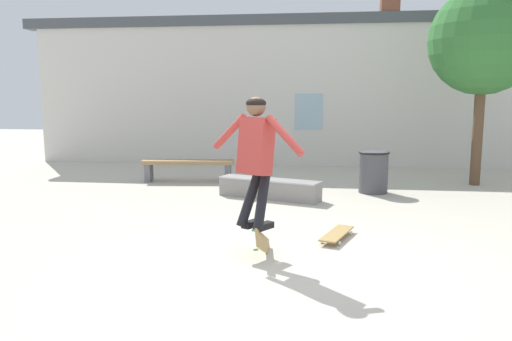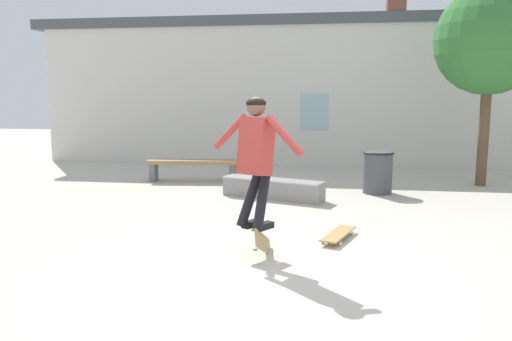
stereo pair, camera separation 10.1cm
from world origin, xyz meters
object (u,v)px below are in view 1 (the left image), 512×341
skateboard_resting (337,234)px  skateboard_flipping (263,243)px  tree_right (484,41)px  skater (256,151)px  trash_bin (373,171)px  park_bench (188,166)px  skate_ledge (269,188)px

skateboard_resting → skateboard_flipping: bearing=-27.0°
tree_right → skater: (-3.81, -5.08, -1.65)m
trash_bin → skateboard_flipping: (-1.61, -3.98, -0.24)m
park_bench → skater: skater is taller
park_bench → skater: 5.22m
park_bench → skate_ledge: 2.41m
park_bench → skate_ledge: park_bench is taller
trash_bin → skateboard_flipping: trash_bin is taller
skater → trash_bin: bearing=9.5°
skateboard_flipping → skateboard_resting: (0.85, 0.82, -0.09)m
skater → skateboard_flipping: (0.08, 0.00, -1.03)m
park_bench → tree_right: bearing=-2.9°
tree_right → park_bench: 6.38m
tree_right → trash_bin: (-2.13, -1.10, -2.43)m
trash_bin → skateboard_flipping: 4.30m
park_bench → skateboard_flipping: (2.12, -4.73, -0.17)m
tree_right → skate_ledge: bearing=-155.0°
trash_bin → skateboard_resting: trash_bin is taller
park_bench → skateboard_resting: 4.92m
skater → skateboard_resting: skater is taller
tree_right → skate_ledge: (-3.99, -1.86, -2.66)m
skate_ledge → skateboard_resting: (1.10, -2.40, -0.10)m
skate_ledge → park_bench: bearing=160.4°
park_bench → skateboard_resting: bearing=-59.1°
trash_bin → skater: size_ratio=0.53×
trash_bin → skateboard_flipping: bearing=-112.0°
park_bench → skateboard_flipping: bearing=-72.1°
trash_bin → skateboard_resting: (-0.76, -3.17, -0.34)m
tree_right → skateboard_resting: (-2.89, -4.26, -2.76)m
skater → skateboard_flipping: size_ratio=1.87×
trash_bin → park_bench: bearing=168.6°
skate_ledge → trash_bin: bearing=41.8°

